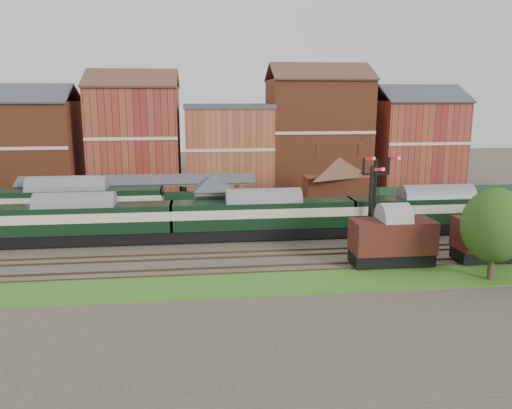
{
  "coord_description": "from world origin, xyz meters",
  "views": [
    {
      "loc": [
        -4.34,
        -46.7,
        13.65
      ],
      "look_at": [
        1.32,
        2.0,
        3.0
      ],
      "focal_mm": 35.0,
      "sensor_mm": 36.0,
      "label": 1
    }
  ],
  "objects": [
    {
      "name": "semaphore_siding",
      "position": [
        10.02,
        -7.0,
        4.16
      ],
      "size": [
        1.23,
        0.25,
        8.0
      ],
      "color": "black",
      "rests_on": "ground"
    },
    {
      "name": "town_backdrop",
      "position": [
        -0.18,
        25.0,
        7.0
      ],
      "size": [
        69.0,
        10.0,
        16.0
      ],
      "color": "brown",
      "rests_on": "ground"
    },
    {
      "name": "signal_box",
      "position": [
        -3.0,
        3.25,
        3.19
      ],
      "size": [
        5.4,
        5.4,
        6.0
      ],
      "color": "#5D7351",
      "rests_on": "ground"
    },
    {
      "name": "grass_front",
      "position": [
        0.0,
        -12.0,
        0.03
      ],
      "size": [
        90.0,
        5.0,
        0.06
      ],
      "primitive_type": "cube",
      "color": "#2D6619",
      "rests_on": "ground"
    },
    {
      "name": "ground",
      "position": [
        0.0,
        0.0,
        0.0
      ],
      "size": [
        160.0,
        160.0,
        0.0
      ],
      "primitive_type": "plane",
      "color": "#473D33",
      "rests_on": "ground"
    },
    {
      "name": "platform_railcar",
      "position": [
        -17.97,
        6.5,
        2.61
      ],
      "size": [
        19.47,
        3.07,
        4.48
      ],
      "color": "black",
      "rests_on": "ground"
    },
    {
      "name": "grass_back",
      "position": [
        0.0,
        16.0,
        0.03
      ],
      "size": [
        90.0,
        4.5,
        0.06
      ],
      "primitive_type": "cube",
      "color": "#2D6619",
      "rests_on": "ground"
    },
    {
      "name": "brick_hut",
      "position": [
        5.0,
        3.25,
        1.2
      ],
      "size": [
        3.2,
        2.64,
        2.94
      ],
      "color": "maroon",
      "rests_on": "ground"
    },
    {
      "name": "canopy",
      "position": [
        -11.0,
        9.75,
        4.58
      ],
      "size": [
        26.0,
        3.89,
        4.08
      ],
      "color": "brown",
      "rests_on": "platform"
    },
    {
      "name": "goods_van_a",
      "position": [
        11.28,
        -9.0,
        2.28
      ],
      "size": [
        6.66,
        2.89,
        4.04
      ],
      "color": "black",
      "rests_on": "ground"
    },
    {
      "name": "station_building",
      "position": [
        12.0,
        9.75,
        3.96
      ],
      "size": [
        8.1,
        8.1,
        5.9
      ],
      "color": "brown",
      "rests_on": "platform"
    },
    {
      "name": "tree_far",
      "position": [
        17.43,
        -13.17,
        4.28
      ],
      "size": [
        4.86,
        4.86,
        7.09
      ],
      "color": "#382619",
      "rests_on": "ground"
    },
    {
      "name": "dmu_train",
      "position": [
        1.8,
        0.0,
        2.37
      ],
      "size": [
        52.68,
        2.77,
        4.05
      ],
      "color": "black",
      "rests_on": "ground"
    },
    {
      "name": "semaphore_bracket",
      "position": [
        12.04,
        -2.5,
        4.63
      ],
      "size": [
        3.6,
        0.25,
        8.18
      ],
      "color": "black",
      "rests_on": "ground"
    },
    {
      "name": "goods_van_b",
      "position": [
        20.23,
        -9.0,
        2.24
      ],
      "size": [
        6.53,
        2.83,
        3.96
      ],
      "color": "black",
      "rests_on": "ground"
    },
    {
      "name": "platform",
      "position": [
        -5.0,
        9.75,
        0.5
      ],
      "size": [
        55.0,
        3.4,
        1.0
      ],
      "primitive_type": "cube",
      "color": "#2D2D2D",
      "rests_on": "ground"
    },
    {
      "name": "fence",
      "position": [
        0.0,
        18.0,
        0.75
      ],
      "size": [
        90.0,
        0.12,
        1.5
      ],
      "primitive_type": "cube",
      "color": "#193823",
      "rests_on": "ground"
    }
  ]
}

